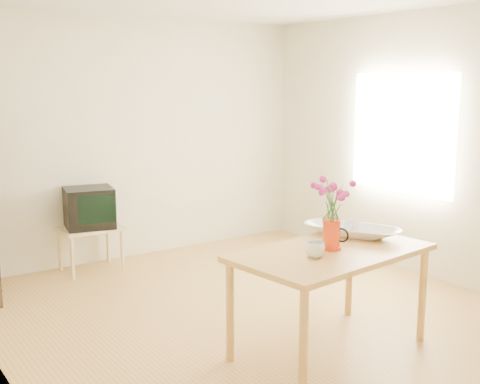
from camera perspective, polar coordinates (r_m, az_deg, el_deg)
room at (r=4.77m, az=2.31°, el=3.08°), size 4.50×4.50×4.50m
table at (r=4.30m, az=8.63°, el=-6.49°), size 1.49×0.96×0.75m
tv_stand at (r=6.31m, az=-14.01°, el=-3.89°), size 0.60×0.45×0.46m
pitcher at (r=4.26m, az=8.65°, el=-4.12°), size 0.14×0.21×0.22m
flowers at (r=4.20m, az=8.76°, el=-0.43°), size 0.24×0.24×0.35m
mug at (r=4.07m, az=7.14°, el=-5.44°), size 0.19×0.19×0.10m
bowl at (r=4.63m, az=10.57°, el=-1.39°), size 0.64×0.64×0.45m
teacup_a at (r=4.61m, az=10.20°, el=-2.01°), size 0.08×0.08×0.06m
teacup_b at (r=4.68m, az=10.77°, el=-1.81°), size 0.08×0.08×0.07m
television at (r=6.26m, az=-14.16°, el=-1.38°), size 0.54×0.52×0.40m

